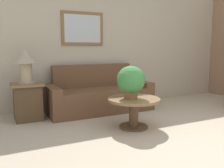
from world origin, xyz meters
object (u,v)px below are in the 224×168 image
object	(u,v)px
coffee_table	(134,106)
potted_plant_on_table	(131,81)
side_table	(28,101)
table_lamp	(26,61)
couch_main	(99,96)

from	to	relation	value
coffee_table	potted_plant_on_table	world-z (taller)	potted_plant_on_table
side_table	potted_plant_on_table	distance (m)	1.83
coffee_table	table_lamp	world-z (taller)	table_lamp
coffee_table	table_lamp	bearing A→B (deg)	140.12
coffee_table	potted_plant_on_table	bearing A→B (deg)	179.60
coffee_table	potted_plant_on_table	distance (m)	0.40
coffee_table	side_table	size ratio (longest dim) A/B	1.28
couch_main	side_table	bearing A→B (deg)	-177.72
side_table	table_lamp	bearing A→B (deg)	180.00
couch_main	potted_plant_on_table	distance (m)	1.30
side_table	couch_main	bearing A→B (deg)	2.28
table_lamp	potted_plant_on_table	xyz separation A→B (m)	(1.35, -1.17, -0.27)
couch_main	coffee_table	distance (m)	1.23
couch_main	potted_plant_on_table	xyz separation A→B (m)	(0.01, -1.23, 0.45)
side_table	table_lamp	distance (m)	0.69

